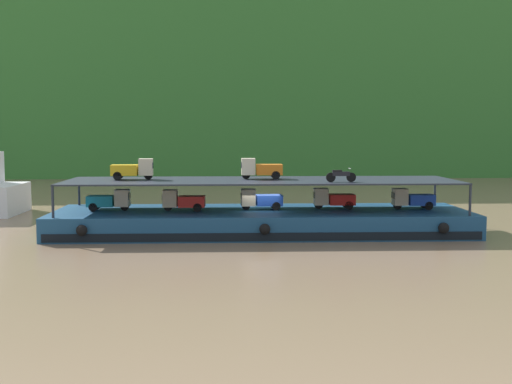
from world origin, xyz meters
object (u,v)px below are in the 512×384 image
mini_truck_lower_aft (183,200)px  motorcycle_upper_port (341,175)px  mini_truck_lower_fore (333,199)px  mini_truck_upper_stern (133,169)px  cargo_barge (261,221)px  mini_truck_lower_mid (261,199)px  mini_truck_upper_mid (261,169)px  mini_truck_lower_bow (412,199)px  mini_truck_lower_stern (109,200)px

mini_truck_lower_aft → motorcycle_upper_port: size_ratio=1.46×
mini_truck_lower_fore → mini_truck_upper_stern: mini_truck_upper_stern is taller
cargo_barge → mini_truck_lower_mid: (-0.03, 0.26, 1.44)m
mini_truck_lower_aft → mini_truck_lower_mid: bearing=5.5°
cargo_barge → mini_truck_lower_aft: mini_truck_lower_aft is taller
mini_truck_lower_aft → mini_truck_upper_mid: size_ratio=1.01×
motorcycle_upper_port → mini_truck_lower_bow: bearing=23.3°
mini_truck_lower_mid → mini_truck_upper_mid: bearing=86.9°
mini_truck_lower_bow → mini_truck_upper_stern: mini_truck_upper_stern is taller
mini_truck_lower_mid → mini_truck_upper_mid: size_ratio=1.02×
mini_truck_lower_bow → cargo_barge: bearing=-179.1°
cargo_barge → mini_truck_upper_stern: mini_truck_upper_stern is taller
mini_truck_lower_stern → motorcycle_upper_port: bearing=-8.8°
cargo_barge → mini_truck_lower_aft: 5.31m
cargo_barge → mini_truck_lower_fore: size_ratio=9.83×
mini_truck_lower_bow → motorcycle_upper_port: motorcycle_upper_port is taller
mini_truck_lower_fore → mini_truck_lower_aft: bearing=-175.4°
mini_truck_lower_fore → mini_truck_lower_bow: size_ratio=1.00×
mini_truck_lower_aft → mini_truck_lower_fore: (9.96, 0.80, 0.00)m
mini_truck_lower_stern → mini_truck_lower_aft: 4.85m
cargo_barge → mini_truck_lower_bow: mini_truck_lower_bow is taller
mini_truck_upper_stern → mini_truck_lower_aft: bearing=-13.4°
mini_truck_upper_stern → mini_truck_lower_bow: bearing=-1.2°
cargo_barge → mini_truck_lower_stern: bearing=178.8°
mini_truck_lower_aft → mini_truck_lower_mid: (5.08, 0.49, 0.00)m
mini_truck_lower_bow → motorcycle_upper_port: (-5.21, -2.25, 1.74)m
mini_truck_lower_aft → mini_truck_upper_stern: mini_truck_upper_stern is taller
mini_truck_lower_stern → mini_truck_upper_stern: size_ratio=0.99×
cargo_barge → mini_truck_lower_stern: mini_truck_lower_stern is taller
mini_truck_lower_fore → mini_truck_upper_mid: bearing=177.4°
cargo_barge → motorcycle_upper_port: motorcycle_upper_port is taller
mini_truck_lower_stern → mini_truck_lower_aft: size_ratio=0.99×
mini_truck_lower_bow → mini_truck_lower_aft: bearing=-178.5°
mini_truck_lower_mid → cargo_barge: bearing=-83.2°
mini_truck_lower_stern → mini_truck_upper_mid: bearing=3.3°
mini_truck_lower_aft → motorcycle_upper_port: 10.29m
cargo_barge → mini_truck_lower_mid: mini_truck_lower_mid is taller
mini_truck_lower_mid → mini_truck_upper_mid: (0.03, 0.54, 2.00)m
mini_truck_upper_stern → mini_truck_upper_mid: same height
mini_truck_upper_stern → mini_truck_upper_mid: size_ratio=1.02×
mini_truck_lower_stern → mini_truck_upper_stern: 2.53m
mini_truck_lower_aft → mini_truck_upper_stern: size_ratio=0.99×
mini_truck_lower_aft → mini_truck_lower_bow: (15.18, 0.39, 0.00)m
mini_truck_lower_stern → mini_truck_lower_mid: same height
mini_truck_lower_aft → mini_truck_upper_stern: bearing=166.6°
mini_truck_lower_fore → mini_truck_upper_mid: (-4.85, 0.22, 2.00)m
mini_truck_lower_mid → mini_truck_lower_fore: same height
mini_truck_lower_stern → mini_truck_upper_mid: mini_truck_upper_mid is taller
mini_truck_lower_bow → mini_truck_upper_stern: 18.62m
mini_truck_lower_bow → motorcycle_upper_port: size_ratio=1.45×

